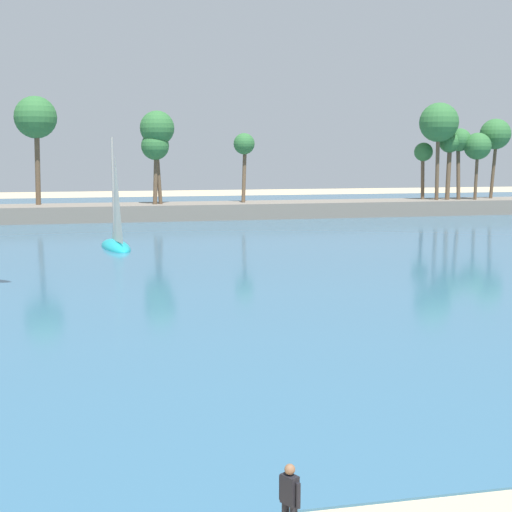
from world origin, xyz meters
name	(u,v)px	position (x,y,z in m)	size (l,w,h in m)	color
sea	(133,233)	(0.00, 58.70, 0.03)	(220.00, 105.21, 0.06)	#33607F
palm_headland	(148,184)	(2.22, 71.24, 4.03)	(98.54, 6.46, 13.38)	slate
person_at_waterline	(290,502)	(1.02, 4.94, 0.89)	(0.34, 0.49, 1.67)	black
sailboat_near_shore	(116,238)	(-1.65, 48.33, 0.89)	(3.07, 6.61, 9.24)	teal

